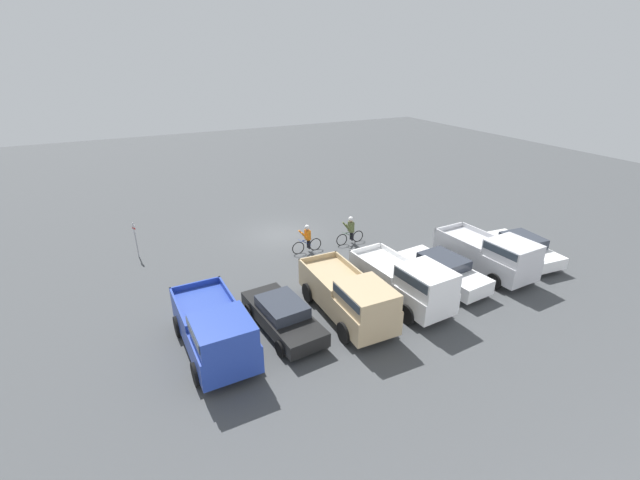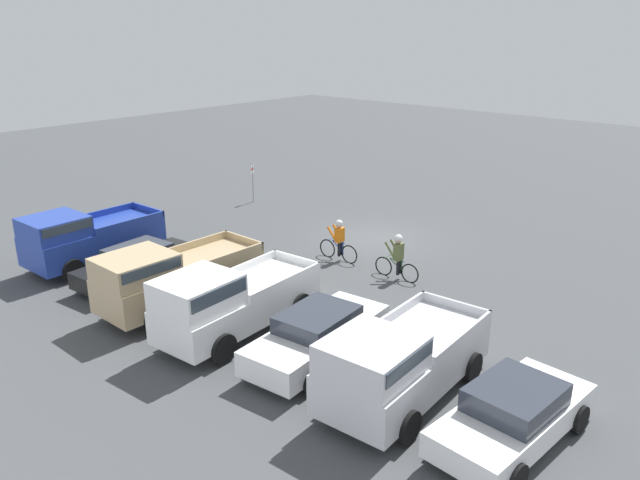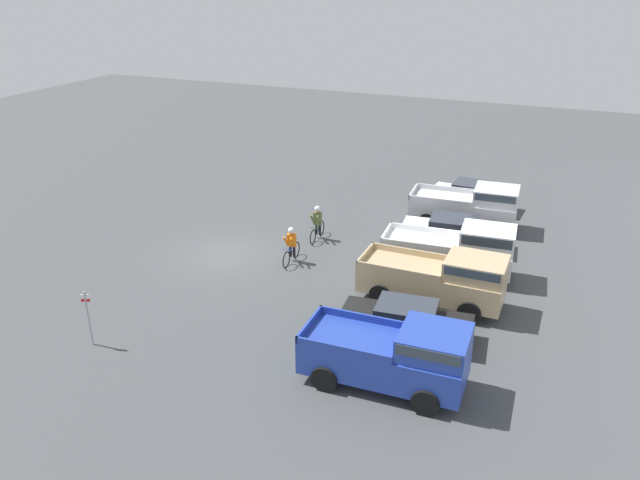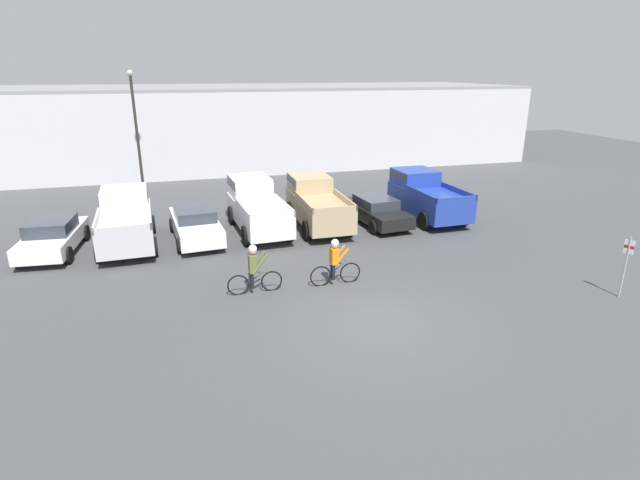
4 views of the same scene
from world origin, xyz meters
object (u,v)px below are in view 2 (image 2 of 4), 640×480
Objects in this scene: pickup_truck_0 at (398,361)px; pickup_truck_1 at (228,301)px; sedan_0 at (513,414)px; pickup_truck_3 at (85,237)px; cyclist_1 at (398,256)px; sedan_1 at (318,335)px; sedan_2 at (139,263)px; fire_lane_sign at (253,178)px; pickup_truck_2 at (171,276)px; cyclist_0 at (339,239)px.

pickup_truck_0 is 5.61m from pickup_truck_1.
pickup_truck_3 reaches higher than sedan_0.
cyclist_1 is (4.44, -6.42, -0.24)m from pickup_truck_0.
pickup_truck_0 is 2.87m from sedan_1.
cyclist_1 reaches higher than sedan_2.
pickup_truck_3 is at bearing 100.21° from fire_lane_sign.
sedan_1 is at bearing -164.10° from pickup_truck_1.
pickup_truck_1 reaches higher than pickup_truck_2.
pickup_truck_3 is (8.42, -0.23, -0.03)m from pickup_truck_1.
pickup_truck_0 is 2.56× the size of fire_lane_sign.
pickup_truck_3 is 2.78× the size of cyclist_0.
cyclist_0 is (-6.80, -6.74, -0.30)m from pickup_truck_3.
cyclist_0 is 9.34m from fire_lane_sign.
cyclist_0 is (1.63, -6.97, -0.32)m from pickup_truck_1.
sedan_0 is 2.44× the size of cyclist_0.
sedan_2 is 2.54× the size of cyclist_1.
sedan_1 is 5.66m from pickup_truck_2.
pickup_truck_0 reaches higher than cyclist_1.
sedan_0 is at bearing 152.82° from fire_lane_sign.
sedan_1 is 2.34× the size of fire_lane_sign.
cyclist_0 is at bearing -1.08° from cyclist_1.
sedan_2 is 7.47m from cyclist_0.
pickup_truck_2 is 7.92m from cyclist_1.
pickup_truck_2 is at bearing 59.74° from cyclist_1.
pickup_truck_0 reaches higher than fire_lane_sign.
sedan_2 is (11.22, -0.18, -0.45)m from pickup_truck_0.
fire_lane_sign is (1.85, -10.25, 0.11)m from pickup_truck_3.
pickup_truck_2 reaches higher than fire_lane_sign.
cyclist_1 is (1.61, -6.13, 0.16)m from sedan_1.
cyclist_0 is (9.99, -6.06, 0.14)m from sedan_0.
sedan_1 is 2.63× the size of cyclist_0.
pickup_truck_2 is 1.17× the size of sedan_2.
pickup_truck_0 is 2.87× the size of cyclist_0.
pickup_truck_0 is 0.96× the size of pickup_truck_1.
sedan_2 is at bearing 57.53° from cyclist_0.
pickup_truck_2 is (8.43, 0.42, 0.02)m from pickup_truck_0.
sedan_1 is (5.60, 0.12, 0.02)m from sedan_0.
sedan_2 is 2.28× the size of fire_lane_sign.
sedan_0 is 11.69m from cyclist_0.
cyclist_1 is (-2.78, 0.05, 0.04)m from cyclist_0.
sedan_1 is at bearing -5.96° from pickup_truck_0.
sedan_1 is 1.03× the size of sedan_2.
pickup_truck_3 reaches higher than pickup_truck_0.
pickup_truck_1 reaches higher than fire_lane_sign.
sedan_1 is at bearing -177.14° from pickup_truck_3.
fire_lane_sign is at bearing -79.79° from pickup_truck_3.
pickup_truck_1 reaches higher than sedan_1.
sedan_2 is at bearing 0.81° from sedan_1.
pickup_truck_0 is 7.81m from cyclist_1.
sedan_2 is at bearing 0.99° from sedan_0.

